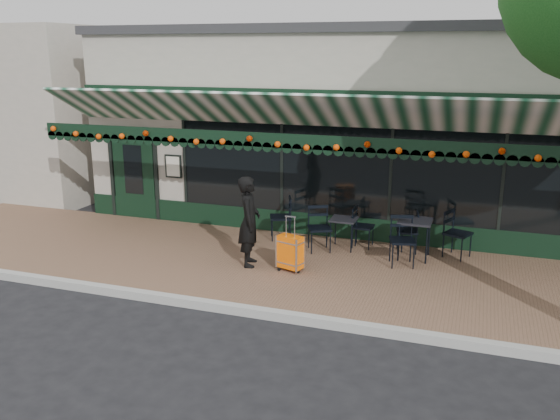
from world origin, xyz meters
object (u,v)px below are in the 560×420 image
(chair_b_front, at_px, (319,229))
(chair_a_front, at_px, (402,241))
(cafe_table_a, at_px, (415,224))
(cafe_table_b, at_px, (344,222))
(chair_a_right, at_px, (458,234))
(chair_b_left, at_px, (281,218))
(woman, at_px, (249,221))
(suitcase, at_px, (290,253))
(chair_b_right, at_px, (363,227))
(chair_a_left, at_px, (407,231))

(chair_b_front, bearing_deg, chair_a_front, -35.80)
(cafe_table_a, distance_m, cafe_table_b, 1.47)
(cafe_table_a, xyz_separation_m, cafe_table_b, (-1.46, 0.12, -0.12))
(chair_b_front, bearing_deg, chair_a_right, -14.53)
(chair_b_left, bearing_deg, chair_b_front, 41.07)
(chair_a_right, bearing_deg, woman, 138.63)
(cafe_table_b, distance_m, chair_b_front, 0.54)
(suitcase, xyz_separation_m, chair_b_left, (-0.80, 1.79, 0.12))
(chair_b_left, xyz_separation_m, chair_b_front, (1.01, -0.52, -0.01))
(woman, relative_size, suitcase, 1.65)
(woman, height_order, suitcase, woman)
(cafe_table_a, xyz_separation_m, chair_b_right, (-1.09, 0.37, -0.28))
(woman, distance_m, chair_b_right, 2.60)
(cafe_table_a, relative_size, chair_a_right, 0.82)
(chair_a_front, xyz_separation_m, chair_b_front, (-1.72, 0.32, -0.01))
(cafe_table_b, bearing_deg, suitcase, -112.35)
(chair_b_right, bearing_deg, chair_b_front, 127.12)
(woman, xyz_separation_m, cafe_table_a, (2.94, 1.41, -0.16))
(cafe_table_a, relative_size, chair_a_left, 0.90)
(chair_a_front, height_order, chair_b_front, chair_a_front)
(cafe_table_a, xyz_separation_m, chair_a_left, (-0.18, 0.34, -0.27))
(chair_b_right, height_order, chair_b_front, chair_b_front)
(cafe_table_b, bearing_deg, chair_a_right, 5.41)
(chair_a_front, relative_size, chair_b_right, 1.13)
(chair_a_right, xyz_separation_m, chair_b_right, (-1.90, 0.03, -0.05))
(cafe_table_a, bearing_deg, chair_a_left, 118.14)
(cafe_table_b, xyz_separation_m, chair_b_front, (-0.43, -0.30, -0.11))
(suitcase, distance_m, chair_a_right, 3.42)
(chair_a_right, distance_m, chair_b_front, 2.74)
(chair_b_left, bearing_deg, suitcase, 2.08)
(chair_a_left, distance_m, chair_b_right, 0.91)
(suitcase, distance_m, chair_a_front, 2.16)
(suitcase, relative_size, chair_b_front, 1.12)
(suitcase, xyz_separation_m, chair_b_front, (0.22, 1.27, 0.12))
(suitcase, bearing_deg, cafe_table_b, 85.80)
(cafe_table_a, height_order, chair_a_right, chair_a_right)
(chair_a_left, bearing_deg, chair_a_right, 79.45)
(chair_a_left, bearing_deg, woman, -67.92)
(chair_b_left, distance_m, chair_b_front, 1.14)
(woman, relative_size, chair_a_right, 1.82)
(woman, bearing_deg, cafe_table_a, -80.36)
(suitcase, height_order, cafe_table_b, suitcase)
(chair_b_front, bearing_deg, woman, -155.85)
(woman, relative_size, chair_a_left, 2.00)
(cafe_table_b, xyz_separation_m, chair_a_front, (1.29, -0.62, -0.10))
(cafe_table_a, distance_m, chair_a_right, 0.90)
(woman, relative_size, cafe_table_b, 2.68)
(woman, bearing_deg, chair_b_left, -17.19)
(suitcase, bearing_deg, chair_a_right, 49.71)
(woman, distance_m, chair_a_front, 2.94)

